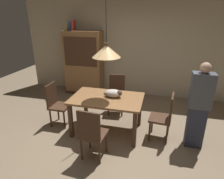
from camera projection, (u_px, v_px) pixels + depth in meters
ground at (106, 143)px, 3.69m from camera, size 10.00×10.00×0.00m
back_wall at (131, 45)px, 5.55m from camera, size 6.40×0.10×2.90m
dining_table at (107, 102)px, 3.86m from camera, size 1.40×0.90×0.75m
chair_near_front at (92, 132)px, 3.12m from camera, size 0.43×0.43×0.93m
chair_left_side at (56, 103)px, 4.17m from camera, size 0.40×0.40×0.93m
chair_far_back at (116, 92)px, 4.70m from camera, size 0.44×0.44×0.93m
chair_right_side at (165, 115)px, 3.64m from camera, size 0.44×0.44×0.93m
cat_sleeping at (114, 93)px, 3.83m from camera, size 0.39×0.23×0.16m
pendant_lamp at (106, 51)px, 3.49m from camera, size 0.52×0.52×1.30m
hutch_bookcase at (84, 64)px, 5.76m from camera, size 1.12×0.45×1.85m
book_yellow_short at (68, 27)px, 5.48m from camera, size 0.04×0.20×0.18m
book_green_slim at (69, 26)px, 5.46m from camera, size 0.03×0.20×0.26m
book_blue_wide at (71, 26)px, 5.45m from camera, size 0.06×0.24×0.24m
book_red_tall at (73, 25)px, 5.42m from camera, size 0.04×0.22×0.28m
person_standing at (199, 107)px, 3.35m from camera, size 0.36×0.22×1.57m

